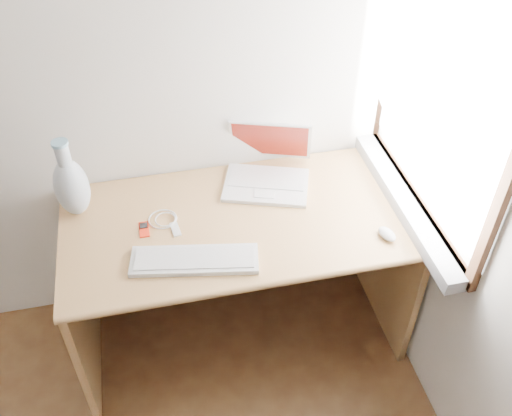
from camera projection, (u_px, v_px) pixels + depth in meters
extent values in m
cube|color=white|center=(445.00, 87.00, 2.02)|extent=(0.01, 0.90, 1.00)
cube|color=gray|center=(404.00, 201.00, 2.37)|extent=(0.10, 0.96, 0.06)
cube|color=white|center=(427.00, 82.00, 1.99)|extent=(0.02, 0.84, 0.92)
cube|color=tan|center=(238.00, 221.00, 2.35)|extent=(1.44, 0.72, 0.03)
cube|color=tan|center=(82.00, 308.00, 2.49)|extent=(0.03, 0.68, 0.73)
cube|color=tan|center=(385.00, 257.00, 2.71)|extent=(0.03, 0.68, 0.73)
cube|color=tan|center=(226.00, 213.00, 2.77)|extent=(1.38, 0.03, 0.49)
cube|color=white|center=(266.00, 185.00, 2.48)|extent=(0.42, 0.36, 0.02)
cube|color=white|center=(266.00, 183.00, 2.47)|extent=(0.36, 0.24, 0.00)
cube|color=white|center=(260.00, 146.00, 2.49)|extent=(0.37, 0.21, 0.23)
cube|color=maroon|center=(260.00, 146.00, 2.49)|extent=(0.34, 0.18, 0.20)
cube|color=white|center=(195.00, 260.00, 2.15)|extent=(0.50, 0.23, 0.02)
cube|color=white|center=(194.00, 258.00, 2.14)|extent=(0.46, 0.19, 0.00)
ellipsoid|color=white|center=(387.00, 234.00, 2.24)|extent=(0.08, 0.10, 0.03)
cube|color=red|center=(144.00, 230.00, 2.28)|extent=(0.04, 0.09, 0.01)
cube|color=black|center=(144.00, 229.00, 2.28)|extent=(0.03, 0.03, 0.00)
torus|color=white|center=(163.00, 219.00, 2.33)|extent=(0.13, 0.13, 0.01)
cube|color=white|center=(176.00, 229.00, 2.28)|extent=(0.04, 0.09, 0.01)
ellipsoid|color=silver|center=(72.00, 188.00, 2.28)|extent=(0.14, 0.14, 0.26)
cylinder|color=silver|center=(63.00, 155.00, 2.17)|extent=(0.06, 0.06, 0.11)
cylinder|color=#8CC4E0|center=(60.00, 143.00, 2.13)|extent=(0.06, 0.06, 0.01)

